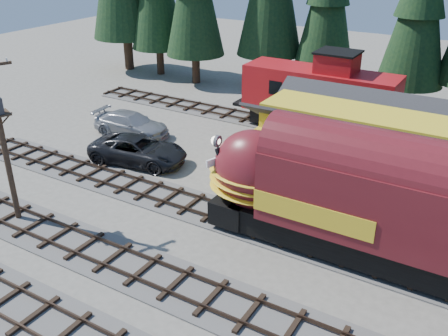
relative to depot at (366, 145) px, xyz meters
The scene contains 8 objects.
ground 10.91m from the depot, 89.99° to the right, with size 120.00×120.00×0.00m, color #6B665B.
track_spur 12.83m from the depot, 143.13° to the left, with size 32.00×3.20×0.33m.
depot is the anchor object (origin of this frame).
locomotive 7.02m from the depot, 67.86° to the right, with size 17.91×3.56×4.87m.
caboose 9.38m from the depot, 126.92° to the left, with size 11.15×3.23×5.80m.
utility_pole 19.17m from the depot, 139.83° to the right, with size 1.40×2.03×8.76m.
pickup_truck_a 14.27m from the depot, 165.45° to the right, with size 2.95×6.40×1.78m, color black.
pickup_truck_b 17.40m from the depot, behind, with size 2.40×5.89×1.71m, color #96989D.
Camera 1 is at (6.41, -15.63, 13.82)m, focal length 40.00 mm.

